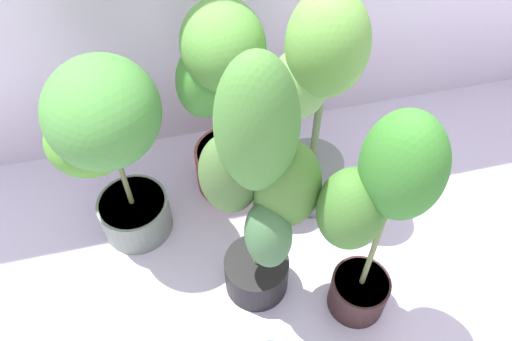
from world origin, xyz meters
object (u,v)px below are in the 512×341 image
Objects in this scene: potted_plant_front_right at (374,215)px; potted_plant_back_center at (222,96)px; potted_plant_center at (261,190)px; potted_plant_back_right at (316,99)px; potted_plant_back_left at (106,139)px.

potted_plant_back_center is at bearing 115.18° from potted_plant_front_right.
potted_plant_back_center is at bearing 91.97° from potted_plant_center.
potted_plant_back_right is 0.67m from potted_plant_back_left.
potted_plant_back_center is (-0.28, 0.14, -0.05)m from potted_plant_back_right.
potted_plant_back_right is at bearing -25.45° from potted_plant_back_center.
potted_plant_back_right is 0.48m from potted_plant_front_right.
potted_plant_center is at bearing 154.09° from potted_plant_front_right.
potted_plant_center is 0.49m from potted_plant_back_center.
potted_plant_back_right is at bearing -0.47° from potted_plant_back_left.
potted_plant_front_right is (0.00, -0.48, 0.02)m from potted_plant_back_right.
potted_plant_front_right reaches higher than potted_plant_back_center.
potted_plant_back_right is at bearing 52.16° from potted_plant_center.
potted_plant_back_left is 0.94× the size of potted_plant_back_center.
potted_plant_front_right is at bearing -35.61° from potted_plant_back_left.
potted_plant_center reaches higher than potted_plant_back_left.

